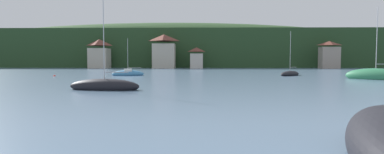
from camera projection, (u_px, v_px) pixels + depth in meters
wooded_hillside at (181, 54)px, 143.47m from camera, size 352.00×72.29×31.26m
shore_building_west at (100, 54)px, 97.26m from camera, size 5.92×6.17×8.98m
shore_building_westcentral at (164, 52)px, 96.82m from camera, size 7.07×6.16×10.45m
shore_building_central at (197, 58)px, 96.26m from camera, size 4.02×5.17×6.42m
shore_building_eastcentral at (329, 55)px, 94.74m from camera, size 5.67×3.76×8.25m
sailboat_far_1 at (376, 76)px, 42.23m from camera, size 7.07×7.01×10.30m
sailboat_mid_3 at (104, 86)px, 27.77m from camera, size 6.51×2.52×8.36m
sailboat_far_4 at (128, 74)px, 52.36m from camera, size 5.53×2.93×6.53m
sailboat_far_6 at (290, 74)px, 52.26m from camera, size 5.01×5.28×7.70m
mooring_buoy_near at (54, 76)px, 50.45m from camera, size 0.38×0.38×0.38m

